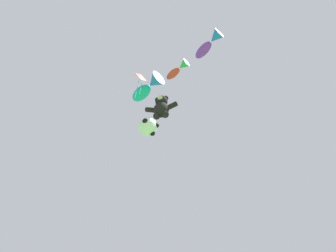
{
  "coord_description": "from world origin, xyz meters",
  "views": [
    {
      "loc": [
        2.87,
        -1.57,
        0.9
      ],
      "look_at": [
        1.39,
        4.58,
        8.34
      ],
      "focal_mm": 24.0,
      "sensor_mm": 36.0,
      "label": 1
    }
  ],
  "objects": [
    {
      "name": "fish_kite_violet",
      "position": [
        4.09,
        3.73,
        14.13
      ],
      "size": [
        1.93,
        1.71,
        0.73
      ],
      "color": "purple"
    },
    {
      "name": "diamond_kite",
      "position": [
        -0.3,
        4.47,
        12.9
      ],
      "size": [
        0.54,
        0.72,
        2.82
      ],
      "color": "red"
    },
    {
      "name": "fish_kite_teal",
      "position": [
        -0.13,
        5.34,
        13.44
      ],
      "size": [
        2.54,
        2.02,
        1.05
      ],
      "color": "#19ADB2"
    },
    {
      "name": "soccer_ball_kite",
      "position": [
        0.46,
        4.58,
        8.54
      ],
      "size": [
        0.96,
        0.95,
        0.88
      ],
      "color": "white"
    },
    {
      "name": "fish_kite_crimson",
      "position": [
        2.01,
        4.59,
        13.47
      ],
      "size": [
        1.64,
        1.23,
        0.57
      ],
      "color": "red"
    },
    {
      "name": "teddy_bear_kite",
      "position": [
        0.99,
        4.78,
        10.17
      ],
      "size": [
        1.7,
        0.75,
        1.73
      ],
      "color": "black"
    }
  ]
}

